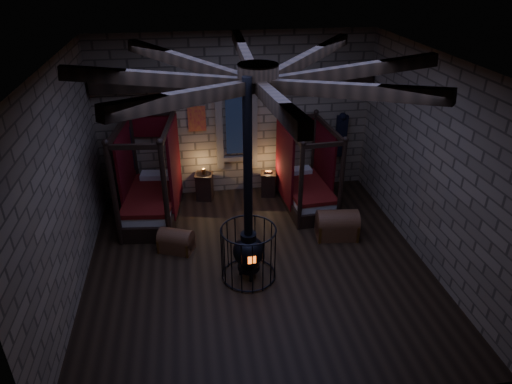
{
  "coord_description": "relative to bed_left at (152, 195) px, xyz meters",
  "views": [
    {
      "loc": [
        -1.24,
        -7.64,
        5.86
      ],
      "look_at": [
        0.06,
        0.6,
        1.42
      ],
      "focal_mm": 32.0,
      "sensor_mm": 36.0,
      "label": 1
    }
  ],
  "objects": [
    {
      "name": "room",
      "position": [
        2.22,
        -2.29,
        3.15
      ],
      "size": [
        7.02,
        7.02,
        4.29
      ],
      "color": "black",
      "rests_on": "ground"
    },
    {
      "name": "trunk_left",
      "position": [
        0.54,
        -1.56,
        -0.36
      ],
      "size": [
        0.84,
        0.7,
        0.53
      ],
      "rotation": [
        0.0,
        0.0,
        -0.4
      ],
      "color": "brown",
      "rests_on": "ground"
    },
    {
      "name": "trunk_right",
      "position": [
        4.19,
        -1.58,
        -0.29
      ],
      "size": [
        0.99,
        0.69,
        0.68
      ],
      "rotation": [
        0.0,
        0.0,
        -0.11
      ],
      "color": "brown",
      "rests_on": "ground"
    },
    {
      "name": "bed_right",
      "position": [
        3.83,
        -0.05,
        -0.06
      ],
      "size": [
        1.21,
        2.12,
        2.15
      ],
      "rotation": [
        0.0,
        0.0,
        0.06
      ],
      "color": "black",
      "rests_on": "ground"
    },
    {
      "name": "stove",
      "position": [
        1.99,
        -2.7,
        0.07
      ],
      "size": [
        1.1,
        1.1,
        4.05
      ],
      "rotation": [
        0.0,
        0.0,
        0.08
      ],
      "color": "black",
      "rests_on": "ground"
    },
    {
      "name": "bed_left",
      "position": [
        0.0,
        0.0,
        0.0
      ],
      "size": [
        1.47,
        2.41,
        2.39
      ],
      "rotation": [
        0.0,
        0.0,
        -0.12
      ],
      "color": "black",
      "rests_on": "ground"
    },
    {
      "name": "nightstand_left",
      "position": [
        1.3,
        0.72,
        -0.22
      ],
      "size": [
        0.53,
        0.52,
        0.88
      ],
      "rotation": [
        0.0,
        0.0,
        -0.23
      ],
      "color": "black",
      "rests_on": "ground"
    },
    {
      "name": "nightstand_right",
      "position": [
        3.0,
        0.66,
        -0.26
      ],
      "size": [
        0.47,
        0.45,
        0.71
      ],
      "rotation": [
        0.0,
        0.0,
        -0.17
      ],
      "color": "black",
      "rests_on": "ground"
    }
  ]
}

